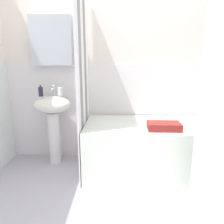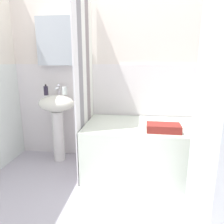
{
  "view_description": "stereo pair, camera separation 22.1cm",
  "coord_description": "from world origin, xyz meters",
  "views": [
    {
      "loc": [
        -0.16,
        -1.39,
        1.24
      ],
      "look_at": [
        -0.22,
        0.76,
        0.72
      ],
      "focal_mm": 33.98,
      "sensor_mm": 36.0,
      "label": 1
    },
    {
      "loc": [
        0.06,
        -1.38,
        1.24
      ],
      "look_at": [
        -0.22,
        0.76,
        0.72
      ],
      "focal_mm": 33.98,
      "sensor_mm": 36.0,
      "label": 2
    }
  ],
  "objects": [
    {
      "name": "lotion_bottle",
      "position": [
        0.9,
        1.13,
        0.65
      ],
      "size": [
        0.06,
        0.06,
        0.18
      ],
      "color": "black",
      "rests_on": "bathtub"
    },
    {
      "name": "faucet",
      "position": [
        -0.94,
        1.11,
        0.9
      ],
      "size": [
        0.03,
        0.12,
        0.12
      ],
      "color": "silver",
      "rests_on": "sink"
    },
    {
      "name": "shower_curtain",
      "position": [
        -0.53,
        0.85,
        1.0
      ],
      "size": [
        0.01,
        0.75,
        2.0
      ],
      "color": "white",
      "rests_on": "ground_plane"
    },
    {
      "name": "sink",
      "position": [
        -0.94,
        1.03,
        0.61
      ],
      "size": [
        0.44,
        0.34,
        0.84
      ],
      "color": "silver",
      "rests_on": "ground_plane"
    },
    {
      "name": "soap_dispenser",
      "position": [
        -1.06,
        1.03,
        0.89
      ],
      "size": [
        0.05,
        0.05,
        0.13
      ],
      "color": "#2A2335",
      "rests_on": "sink"
    },
    {
      "name": "bathtub",
      "position": [
        0.3,
        0.85,
        0.28
      ],
      "size": [
        1.62,
        0.75,
        0.57
      ],
      "primitive_type": "cube",
      "color": "silver",
      "rests_on": "ground_plane"
    },
    {
      "name": "conditioner_bottle",
      "position": [
        1.01,
        1.16,
        0.64
      ],
      "size": [
        0.05,
        0.05,
        0.16
      ],
      "color": "gold",
      "rests_on": "bathtub"
    },
    {
      "name": "wall_back_tiled",
      "position": [
        -0.06,
        1.26,
        1.14
      ],
      "size": [
        3.6,
        0.18,
        2.4
      ],
      "color": "silver",
      "rests_on": "ground_plane"
    },
    {
      "name": "toothbrush_cup",
      "position": [
        -0.85,
        1.11,
        0.88
      ],
      "size": [
        0.06,
        0.06,
        0.09
      ],
      "primitive_type": "cylinder",
      "color": "white",
      "rests_on": "sink"
    },
    {
      "name": "towel_folded",
      "position": [
        0.3,
        0.64,
        0.61
      ],
      "size": [
        0.33,
        0.19,
        0.07
      ],
      "primitive_type": "cube",
      "rotation": [
        0.0,
        0.0,
        -0.01
      ],
      "color": "maroon",
      "rests_on": "bathtub"
    }
  ]
}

